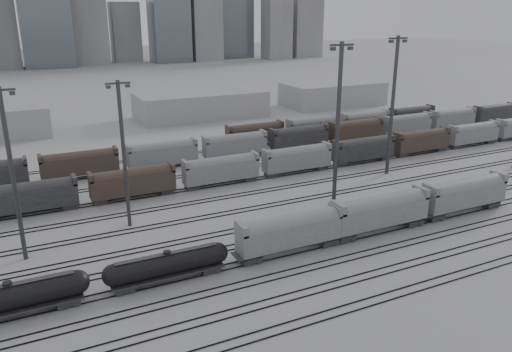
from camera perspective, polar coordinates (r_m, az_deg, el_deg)
name	(u,v)px	position (r m, az deg, el deg)	size (l,w,h in m)	color
ground	(360,240)	(75.81, 11.83, -7.15)	(900.00, 900.00, 0.00)	#ACACB1
tracks	(299,201)	(88.96, 4.98, -2.85)	(220.00, 71.50, 0.16)	black
tank_car_a	(10,298)	(61.97, -26.33, -12.39)	(16.89, 2.81, 4.17)	black
tank_car_b	(168,265)	(63.61, -10.05, -9.94)	(15.96, 2.66, 3.95)	black
hopper_car_a	(291,230)	(69.20, 3.97, -6.18)	(15.61, 3.10, 5.58)	black
hopper_car_b	(381,210)	(77.61, 14.05, -3.80)	(16.29, 3.24, 5.83)	black
hopper_car_c	(465,193)	(89.46, 22.74, -1.76)	(16.19, 3.22, 5.79)	black
light_mast_a	(12,172)	(71.36, -26.10, 0.40)	(3.75, 0.60, 23.43)	#39393B
light_mast_b	(124,152)	(77.48, -14.89, 2.70)	(3.64, 0.58, 22.72)	#39393B
light_mast_c	(338,122)	(84.14, 9.33, 6.10)	(4.42, 0.71, 27.60)	#39393B
light_mast_d	(393,103)	(103.91, 15.35, 8.04)	(4.44, 0.71, 27.75)	#39393B
bg_string_near	(297,160)	(103.77, 4.71, 1.85)	(151.00, 3.00, 5.60)	gray
bg_string_mid	(299,138)	(121.98, 4.93, 4.35)	(151.00, 3.00, 5.60)	black
bg_string_far	(339,125)	(137.90, 9.50, 5.79)	(66.00, 3.00, 5.60)	#43342A
warehouse_mid	(201,105)	(160.08, -6.31, 8.09)	(40.00, 18.00, 8.00)	#949396
warehouse_right	(333,94)	(182.91, 8.75, 9.26)	(35.00, 18.00, 8.00)	#949396
skyline	(96,7)	(337.69, -17.78, 17.93)	(316.00, 22.40, 95.00)	gray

